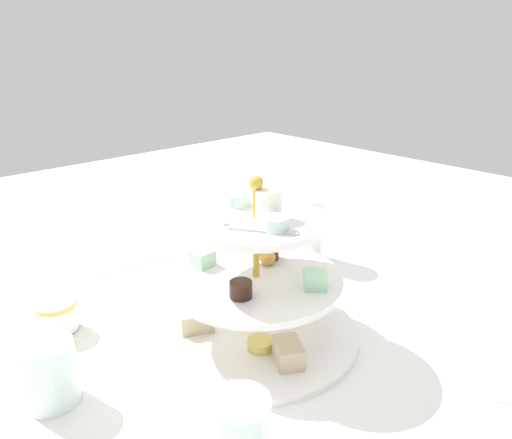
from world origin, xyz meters
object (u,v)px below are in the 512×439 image
butter_knife_right (143,262)px  teacup_with_saucer (58,318)px  tiered_serving_stand (256,291)px  water_glass_short_left (49,373)px  water_glass_tall_right (307,230)px  butter_knife_left (494,361)px

butter_knife_right → teacup_with_saucer: bearing=39.7°
teacup_with_saucer → tiered_serving_stand: bearing=45.1°
water_glass_short_left → butter_knife_right: water_glass_short_left is taller
water_glass_tall_right → butter_knife_left: bearing=-8.3°
water_glass_tall_right → teacup_with_saucer: water_glass_tall_right is taller
water_glass_tall_right → water_glass_short_left: water_glass_tall_right is taller
water_glass_short_left → butter_knife_left: size_ratio=0.49×
butter_knife_left → tiered_serving_stand: bearing=97.6°
water_glass_short_left → butter_knife_right: size_ratio=0.49×
butter_knife_left → butter_knife_right: (-0.60, -0.19, 0.00)m
water_glass_tall_right → water_glass_short_left: (0.06, -0.53, -0.02)m
butter_knife_right → water_glass_short_left: bearing=53.4°
butter_knife_left → butter_knife_right: same height
tiered_serving_stand → teacup_with_saucer: 0.30m
water_glass_tall_right → teacup_with_saucer: bearing=-100.3°
teacup_with_saucer → butter_knife_right: teacup_with_saucer is taller
tiered_serving_stand → teacup_with_saucer: bearing=-134.9°
tiered_serving_stand → water_glass_tall_right: 0.28m
water_glass_short_left → teacup_with_saucer: (-0.14, 0.06, -0.02)m
teacup_with_saucer → water_glass_tall_right: bearing=79.7°
teacup_with_saucer → butter_knife_left: bearing=40.4°
water_glass_short_left → teacup_with_saucer: size_ratio=0.92×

